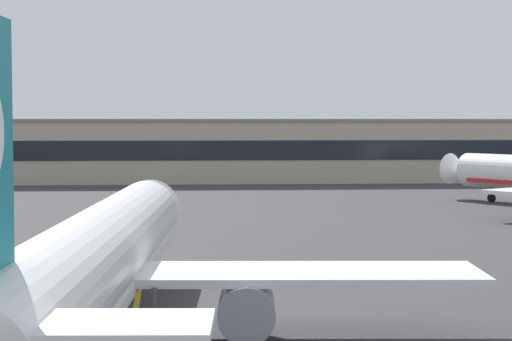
% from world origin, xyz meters
% --- Properties ---
extents(taxiway_centreline, '(5.07, 179.94, 0.01)m').
position_xyz_m(taxiway_centreline, '(0.00, 30.00, 0.00)').
color(taxiway_centreline, yellow).
rests_on(taxiway_centreline, ground).
extents(airliner_foreground, '(32.24, 41.52, 11.65)m').
position_xyz_m(airliner_foreground, '(-0.95, 13.22, 3.37)').
color(airliner_foreground, white).
rests_on(airliner_foreground, ground).
extents(safety_cone_by_nose_gear, '(0.44, 0.44, 0.55)m').
position_xyz_m(safety_cone_by_nose_gear, '(0.63, 28.21, 0.26)').
color(safety_cone_by_nose_gear, orange).
rests_on(safety_cone_by_nose_gear, ground).
extents(terminal_building, '(165.87, 12.40, 9.27)m').
position_xyz_m(terminal_building, '(-5.81, 110.10, 4.64)').
color(terminal_building, '#B2A893').
rests_on(terminal_building, ground).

